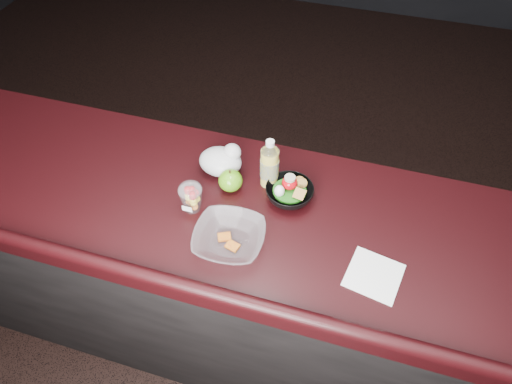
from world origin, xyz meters
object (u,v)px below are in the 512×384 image
lemonade_bottle (270,166)px  green_apple (230,180)px  snack_bowl (289,192)px  takeout_bowl (229,238)px  fruit_cup (191,197)px

lemonade_bottle → green_apple: (-0.13, -0.07, -0.05)m
snack_bowl → takeout_bowl: snack_bowl is taller
lemonade_bottle → snack_bowl: size_ratio=1.02×
lemonade_bottle → takeout_bowl: 0.31m
green_apple → fruit_cup: bearing=-127.6°
lemonade_bottle → takeout_bowl: lemonade_bottle is taller
lemonade_bottle → fruit_cup: lemonade_bottle is taller
green_apple → snack_bowl: size_ratio=0.45×
green_apple → snack_bowl: 0.21m
snack_bowl → green_apple: bearing=-176.0°
takeout_bowl → snack_bowl: bearing=60.9°
snack_bowl → takeout_bowl: (-0.14, -0.25, -0.00)m
fruit_cup → snack_bowl: bearing=24.6°
snack_bowl → takeout_bowl: 0.28m
green_apple → snack_bowl: (0.21, 0.01, -0.01)m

